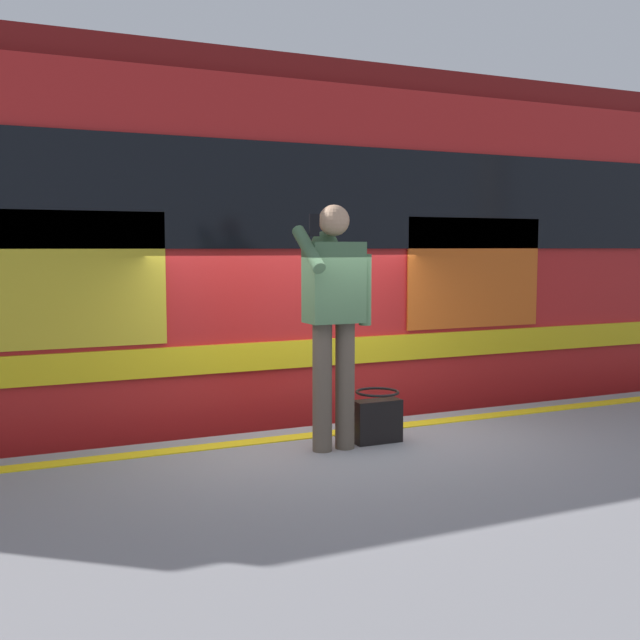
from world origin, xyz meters
The scene contains 8 objects.
ground_plane centered at (0.00, 0.00, 0.00)m, with size 23.67×23.67×0.00m, color #3D3D3F.
platform centered at (0.00, 2.01, 0.56)m, with size 12.67×4.03×1.11m, color gray.
safety_line centered at (0.00, 0.30, 1.12)m, with size 12.42×0.16×0.01m, color yellow.
track_rail_near centered at (0.00, -1.17, 0.08)m, with size 16.48×0.08×0.16m, color slate.
track_rail_far centered at (0.00, -2.61, 0.08)m, with size 16.48×0.08×0.16m, color slate.
train_carriage centered at (-0.04, -1.88, 2.58)m, with size 10.75×2.76×4.08m.
passenger centered at (0.16, 0.72, 2.15)m, with size 0.57×0.55×1.75m.
handbag centered at (-0.22, 0.68, 1.30)m, with size 0.36×0.33×0.39m.
Camera 1 is at (2.44, 5.56, 2.57)m, focal length 42.43 mm.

